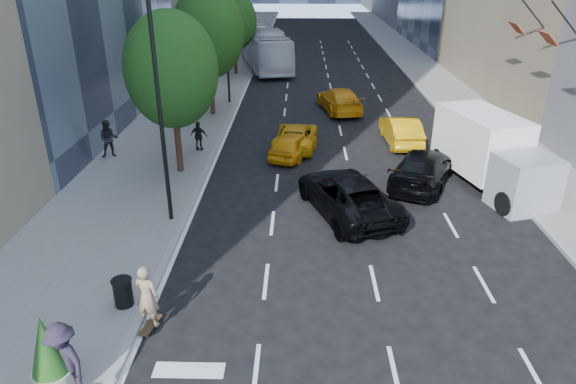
{
  "coord_description": "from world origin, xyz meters",
  "views": [
    {
      "loc": [
        -1.45,
        -13.88,
        9.52
      ],
      "look_at": [
        -1.87,
        3.45,
        1.6
      ],
      "focal_mm": 32.0,
      "sensor_mm": 36.0,
      "label": 1
    }
  ],
  "objects_px": {
    "black_sedan_lincoln": "(347,194)",
    "planter_shrub": "(49,359)",
    "box_truck": "(491,152)",
    "black_sedan_mercedes": "(423,168)",
    "skateboarder": "(147,300)",
    "city_bus": "(265,48)",
    "trash_can": "(123,293)"
  },
  "relations": [
    {
      "from": "black_sedan_lincoln",
      "to": "city_bus",
      "type": "height_order",
      "value": "city_bus"
    },
    {
      "from": "black_sedan_lincoln",
      "to": "city_bus",
      "type": "relative_size",
      "value": 0.45
    },
    {
      "from": "black_sedan_lincoln",
      "to": "black_sedan_mercedes",
      "type": "bearing_deg",
      "value": -161.13
    },
    {
      "from": "city_bus",
      "to": "planter_shrub",
      "type": "xyz_separation_m",
      "value": [
        -2.3,
        -40.37,
        -0.58
      ]
    },
    {
      "from": "planter_shrub",
      "to": "skateboarder",
      "type": "bearing_deg",
      "value": 60.12
    },
    {
      "from": "black_sedan_lincoln",
      "to": "box_truck",
      "type": "xyz_separation_m",
      "value": [
        6.62,
        2.98,
        0.79
      ]
    },
    {
      "from": "box_truck",
      "to": "trash_can",
      "type": "xyz_separation_m",
      "value": [
        -13.72,
        -9.51,
        -1.04
      ]
    },
    {
      "from": "black_sedan_mercedes",
      "to": "city_bus",
      "type": "height_order",
      "value": "city_bus"
    },
    {
      "from": "trash_can",
      "to": "planter_shrub",
      "type": "xyz_separation_m",
      "value": [
        -0.5,
        -3.46,
        0.66
      ]
    },
    {
      "from": "box_truck",
      "to": "trash_can",
      "type": "height_order",
      "value": "box_truck"
    },
    {
      "from": "skateboarder",
      "to": "city_bus",
      "type": "xyz_separation_m",
      "value": [
        0.8,
        37.77,
        0.85
      ]
    },
    {
      "from": "skateboarder",
      "to": "city_bus",
      "type": "bearing_deg",
      "value": -78.67
    },
    {
      "from": "city_bus",
      "to": "planter_shrub",
      "type": "distance_m",
      "value": 40.44
    },
    {
      "from": "trash_can",
      "to": "black_sedan_lincoln",
      "type": "bearing_deg",
      "value": 42.63
    },
    {
      "from": "black_sedan_mercedes",
      "to": "black_sedan_lincoln",
      "type": "bearing_deg",
      "value": 63.44
    },
    {
      "from": "black_sedan_mercedes",
      "to": "trash_can",
      "type": "bearing_deg",
      "value": 65.84
    },
    {
      "from": "box_truck",
      "to": "black_sedan_mercedes",
      "type": "bearing_deg",
      "value": 164.38
    },
    {
      "from": "skateboarder",
      "to": "trash_can",
      "type": "height_order",
      "value": "skateboarder"
    },
    {
      "from": "city_bus",
      "to": "black_sedan_mercedes",
      "type": "bearing_deg",
      "value": -84.61
    },
    {
      "from": "black_sedan_mercedes",
      "to": "planter_shrub",
      "type": "relative_size",
      "value": 2.47
    },
    {
      "from": "black_sedan_lincoln",
      "to": "black_sedan_mercedes",
      "type": "xyz_separation_m",
      "value": [
        3.7,
        3.0,
        -0.0
      ]
    },
    {
      "from": "city_bus",
      "to": "trash_can",
      "type": "height_order",
      "value": "city_bus"
    },
    {
      "from": "black_sedan_lincoln",
      "to": "city_bus",
      "type": "bearing_deg",
      "value": -100.27
    },
    {
      "from": "skateboarder",
      "to": "black_sedan_mercedes",
      "type": "xyz_separation_m",
      "value": [
        9.8,
        10.4,
        -0.15
      ]
    },
    {
      "from": "city_bus",
      "to": "trash_can",
      "type": "bearing_deg",
      "value": -105.61
    },
    {
      "from": "skateboarder",
      "to": "black_sedan_lincoln",
      "type": "relative_size",
      "value": 0.33
    },
    {
      "from": "box_truck",
      "to": "planter_shrub",
      "type": "distance_m",
      "value": 19.25
    },
    {
      "from": "black_sedan_mercedes",
      "to": "planter_shrub",
      "type": "height_order",
      "value": "planter_shrub"
    },
    {
      "from": "black_sedan_lincoln",
      "to": "planter_shrub",
      "type": "distance_m",
      "value": 12.56
    },
    {
      "from": "black_sedan_lincoln",
      "to": "box_truck",
      "type": "relative_size",
      "value": 0.83
    },
    {
      "from": "city_bus",
      "to": "trash_can",
      "type": "distance_m",
      "value": 36.97
    },
    {
      "from": "black_sedan_lincoln",
      "to": "city_bus",
      "type": "distance_m",
      "value": 30.84
    }
  ]
}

